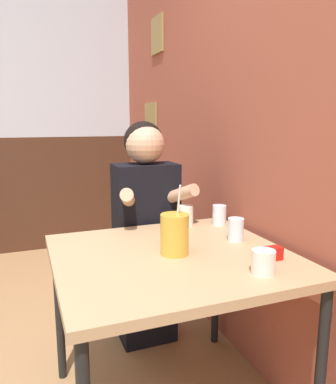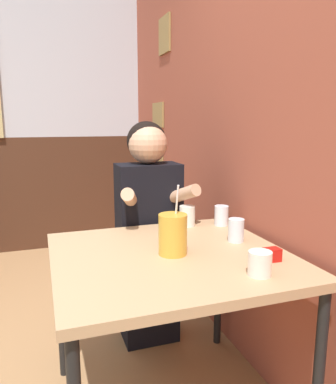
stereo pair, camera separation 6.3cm
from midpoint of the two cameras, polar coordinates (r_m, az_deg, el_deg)
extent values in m
cube|color=#9E4C38|center=(2.59, 2.49, 12.97)|extent=(0.06, 4.79, 2.70)
cube|color=olive|center=(3.13, -2.29, 22.81)|extent=(0.02, 0.25, 0.27)
cube|color=olive|center=(3.22, -3.25, 11.64)|extent=(0.02, 0.27, 0.20)
cube|color=olive|center=(3.26, -3.29, 5.41)|extent=(0.02, 0.28, 0.18)
cube|color=tan|center=(1.54, -0.55, -9.99)|extent=(0.93, 0.88, 0.04)
cylinder|color=black|center=(1.61, 21.08, -24.38)|extent=(0.04, 0.04, 0.69)
cylinder|color=black|center=(1.97, -17.17, -17.16)|extent=(0.04, 0.04, 0.69)
cylinder|color=black|center=(2.18, 6.43, -13.92)|extent=(0.04, 0.04, 0.69)
cube|color=black|center=(2.24, -4.10, -16.08)|extent=(0.31, 0.20, 0.48)
cube|color=black|center=(2.06, -4.29, -3.27)|extent=(0.34, 0.20, 0.55)
sphere|color=black|center=(2.03, -4.66, 7.73)|extent=(0.21, 0.21, 0.21)
sphere|color=tan|center=(2.00, -4.44, 7.25)|extent=(0.21, 0.21, 0.21)
cylinder|color=tan|center=(1.87, -7.08, -1.02)|extent=(0.14, 0.27, 0.15)
cylinder|color=tan|center=(1.95, 0.69, -0.43)|extent=(0.14, 0.27, 0.15)
cylinder|color=gold|center=(1.50, -0.21, -6.47)|extent=(0.11, 0.11, 0.16)
cylinder|color=white|center=(1.47, 0.41, -1.49)|extent=(0.01, 0.04, 0.14)
cylinder|color=silver|center=(1.94, 6.88, -3.50)|extent=(0.07, 0.07, 0.10)
cylinder|color=silver|center=(1.91, 1.71, -3.64)|extent=(0.08, 0.08, 0.10)
cylinder|color=silver|center=(1.36, 13.01, -10.37)|extent=(0.08, 0.08, 0.09)
cylinder|color=silver|center=(1.69, 9.23, -5.66)|extent=(0.07, 0.07, 0.10)
cube|color=#B7140F|center=(1.51, 14.63, -9.02)|extent=(0.06, 0.04, 0.05)
cube|color=yellow|center=(1.75, -0.45, -5.84)|extent=(0.06, 0.04, 0.05)
camera|label=1|loc=(0.03, -91.10, -0.21)|focal=35.00mm
camera|label=2|loc=(0.03, 88.90, 0.21)|focal=35.00mm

